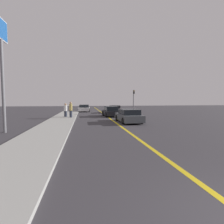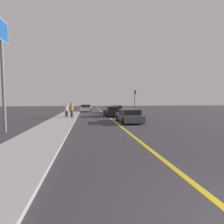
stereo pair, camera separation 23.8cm
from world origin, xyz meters
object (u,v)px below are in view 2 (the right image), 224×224
Objects in this scene: car_parked_left_lot at (86,108)px; pedestrian_near_curb at (72,109)px; car_ahead_center at (112,111)px; pedestrian_mid_group at (67,110)px; traffic_light at (135,99)px; car_far_distant at (116,109)px; car_near_right_lane at (129,116)px; roadside_sign at (2,49)px.

car_parked_left_lot is 11.99m from pedestrian_near_curb.
pedestrian_mid_group is at bearing -173.99° from car_ahead_center.
pedestrian_near_curb is at bearing -153.45° from traffic_light.
traffic_light is (2.26, -3.63, 1.63)m from car_far_distant.
car_ahead_center is 10.63m from car_parked_left_lot.
pedestrian_mid_group is (-5.70, -0.92, 0.30)m from car_ahead_center.
pedestrian_near_curb is (-5.82, 4.38, 0.44)m from car_near_right_lane.
roadside_sign reaches higher than car_parked_left_lot.
pedestrian_mid_group is 10.26m from traffic_light.
roadside_sign is (-9.52, -3.96, 4.89)m from car_near_right_lane.
roadside_sign is at bearing -134.54° from traffic_light.
car_parked_left_lot is at bearing 78.36° from pedestrian_mid_group.
pedestrian_near_curb is at bearing -94.56° from car_parked_left_lot.
car_far_distant is at bearing 72.59° from car_ahead_center.
car_far_distant is at bearing 121.84° from traffic_light.
car_near_right_lane is 9.45m from traffic_light.
pedestrian_mid_group is (-6.50, 5.27, 0.33)m from car_near_right_lane.
car_parked_left_lot is (-5.03, 3.82, 0.01)m from car_far_distant.
car_parked_left_lot is 11.22m from pedestrian_mid_group.
pedestrian_near_curb is (-6.60, -8.06, 0.44)m from car_far_distant.
roadside_sign is (-8.72, -10.16, 4.87)m from car_ahead_center.
car_far_distant is at bearing -34.23° from car_parked_left_lot.
car_far_distant is (0.78, 12.44, -0.01)m from car_near_right_lane.
traffic_light reaches higher than car_ahead_center.
car_ahead_center is 14.24m from roadside_sign.
traffic_light is (3.84, 2.61, 1.60)m from car_ahead_center.
traffic_light is at bearing 20.29° from pedestrian_mid_group.
car_near_right_lane is at bearing -109.06° from traffic_light.
pedestrian_near_curb is 10.16m from roadside_sign.
pedestrian_mid_group is at bearing 127.42° from pedestrian_near_curb.
pedestrian_mid_group reaches higher than car_ahead_center.
roadside_sign is at bearing -108.10° from pedestrian_mid_group.
pedestrian_mid_group reaches higher than car_far_distant.
car_ahead_center is 4.91m from traffic_light.
car_ahead_center is at bearing 9.16° from pedestrian_mid_group.
roadside_sign is at bearing -119.21° from car_far_distant.
pedestrian_near_curb is 9.97m from traffic_light.
car_ahead_center is 0.92× the size of car_parked_left_lot.
roadside_sign is (-5.28, -20.22, 4.89)m from car_parked_left_lot.
roadside_sign is (-3.71, -8.34, 4.46)m from pedestrian_near_curb.
pedestrian_near_curb is 1.13m from pedestrian_mid_group.
car_ahead_center is at bearing 49.35° from roadside_sign.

